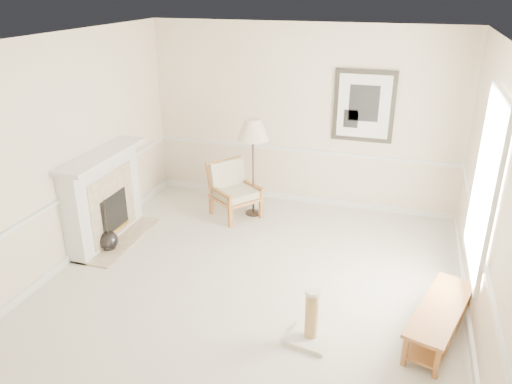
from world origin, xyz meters
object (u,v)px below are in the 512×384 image
at_px(armchair, 232,187).
at_px(floor_lamp, 253,132).
at_px(floor_vase, 109,241).
at_px(scratching_post, 311,324).
at_px(bench, 440,317).

bearing_deg(armchair, floor_lamp, -34.95).
distance_m(floor_vase, armchair, 2.06).
bearing_deg(scratching_post, floor_lamp, 118.42).
distance_m(floor_lamp, bench, 3.75).
bearing_deg(armchair, bench, -87.94).
height_order(floor_lamp, bench, floor_lamp).
relative_size(floor_lamp, bench, 1.12).
bearing_deg(bench, floor_vase, 172.13).
distance_m(floor_vase, scratching_post, 3.21).
bearing_deg(scratching_post, bench, 18.95).
xyz_separation_m(floor_lamp, bench, (2.74, -2.31, -1.10)).
distance_m(floor_vase, bench, 4.34).
height_order(floor_vase, bench, floor_vase).
relative_size(bench, scratching_post, 2.28).
bearing_deg(armchair, floor_vase, -179.69).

